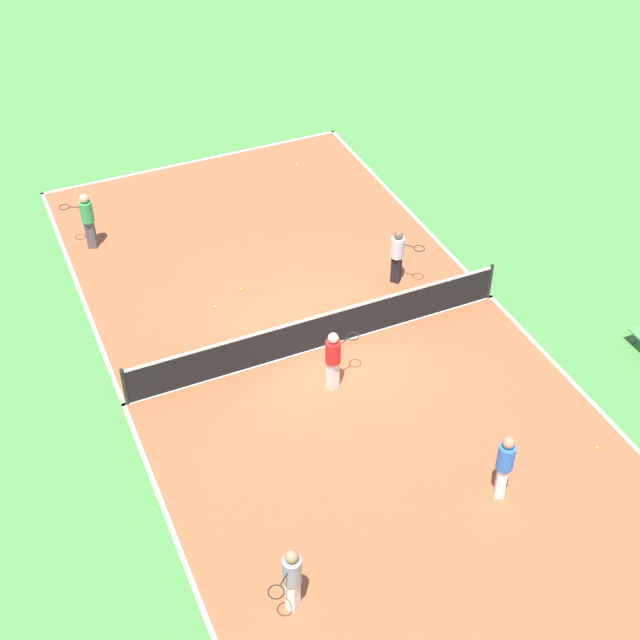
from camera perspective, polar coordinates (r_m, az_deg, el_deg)
name	(u,v)px	position (r m, az deg, el deg)	size (l,w,h in m)	color
ground_plane	(320,347)	(22.51, 0.00, -1.76)	(80.00, 80.00, 0.00)	#47843D
court_surface	(320,347)	(22.51, 0.00, -1.74)	(10.21, 20.61, 0.02)	#B75633
tennis_net	(320,330)	(22.14, 0.00, -0.65)	(10.01, 0.10, 1.08)	black
player_coach_red	(333,357)	(20.76, 0.86, -2.39)	(0.99, 0.57, 1.69)	white
player_near_blue	(505,463)	(18.82, 11.74, -8.95)	(0.50, 0.50, 1.75)	white
player_far_green	(87,217)	(26.22, -14.68, 6.40)	(0.99, 0.69, 1.78)	#4C4C51
player_baseline_gray	(292,576)	(16.83, -1.81, -16.08)	(0.93, 0.86, 1.69)	white
player_far_white	(398,253)	(24.15, 4.99, 4.31)	(0.87, 0.92, 1.67)	black
tennis_ball_right_alley	(241,289)	(24.37, -5.05, 1.98)	(0.07, 0.07, 0.07)	#CCE033
tennis_ball_midcourt	(597,448)	(20.95, 17.32, -7.82)	(0.07, 0.07, 0.07)	#CCE033
tennis_ball_far_baseline	(215,307)	(23.84, -6.75, 0.84)	(0.07, 0.07, 0.07)	#CCE033
tennis_ball_left_sideline	(297,165)	(29.87, -1.49, 9.88)	(0.07, 0.07, 0.07)	#CCE033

